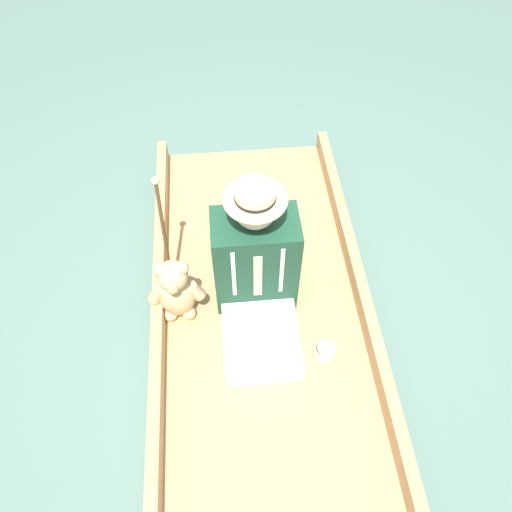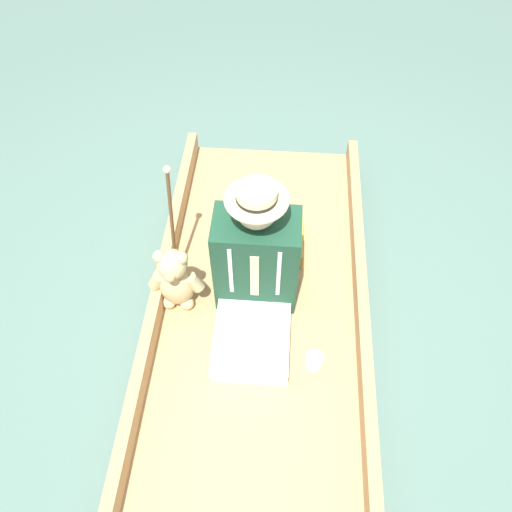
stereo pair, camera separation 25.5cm
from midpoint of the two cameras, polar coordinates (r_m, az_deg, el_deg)
The scene contains 7 objects.
ground_plane at distance 3.00m, azimuth 2.86°, elevation -6.37°, with size 16.00×16.00×0.00m, color slate.
punt_boat at distance 2.93m, azimuth 2.93°, elevation -5.51°, with size 1.19×2.51×0.28m.
seat_cushion at distance 3.05m, azimuth 3.32°, elevation 1.72°, with size 0.47×0.33×0.10m.
seated_person at distance 2.60m, azimuth 2.76°, elevation -1.74°, with size 0.44×0.72×0.84m.
teddy_bear at distance 2.70m, azimuth -6.57°, elevation -2.93°, with size 0.31×0.18×0.45m.
wine_glass at distance 2.65m, azimuth 9.48°, elevation -11.84°, with size 0.10×0.10×0.09m.
walking_cane at distance 2.70m, azimuth -7.03°, elevation 4.42°, with size 0.04×0.24×0.70m.
Camera 2 is at (-0.09, 1.53, 2.58)m, focal length 35.00 mm.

